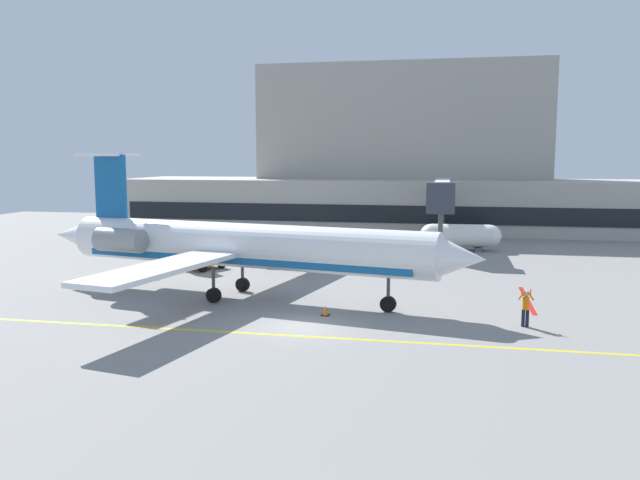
% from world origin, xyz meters
% --- Properties ---
extents(ground, '(120.00, 120.00, 0.11)m').
position_xyz_m(ground, '(0.00, -0.00, -0.05)').
color(ground, gray).
extents(terminal_building, '(66.64, 13.95, 19.87)m').
position_xyz_m(terminal_building, '(1.24, 47.71, 7.55)').
color(terminal_building, '#ADA89E').
rests_on(terminal_building, ground).
extents(jet_bridge_west, '(2.40, 16.51, 6.57)m').
position_xyz_m(jet_bridge_west, '(6.52, 31.04, 5.17)').
color(jet_bridge_west, silver).
rests_on(jet_bridge_west, ground).
extents(regional_jet, '(29.64, 24.89, 9.00)m').
position_xyz_m(regional_jet, '(-5.53, 6.05, 3.31)').
color(regional_jet, white).
rests_on(regional_jet, ground).
extents(baggage_tug, '(4.23, 2.14, 1.99)m').
position_xyz_m(baggage_tug, '(-4.80, 17.78, 0.91)').
color(baggage_tug, '#19389E').
rests_on(baggage_tug, ground).
extents(pushback_tractor, '(3.57, 3.15, 2.17)m').
position_xyz_m(pushback_tractor, '(0.45, 24.37, 0.97)').
color(pushback_tractor, '#E5B20C').
rests_on(pushback_tractor, ground).
extents(belt_loader, '(3.06, 3.47, 2.40)m').
position_xyz_m(belt_loader, '(-11.63, 15.04, 1.06)').
color(belt_loader, '#E5B20C').
rests_on(belt_loader, ground).
extents(fuel_tank, '(7.52, 2.33, 2.49)m').
position_xyz_m(fuel_tank, '(8.33, 29.71, 1.40)').
color(fuel_tank, white).
rests_on(fuel_tank, ground).
extents(marshaller, '(0.83, 0.34, 2.01)m').
position_xyz_m(marshaller, '(11.33, 2.42, 1.03)').
color(marshaller, '#191E33').
rests_on(marshaller, ground).
extents(safety_cone_alpha, '(0.47, 0.47, 0.55)m').
position_xyz_m(safety_cone_alpha, '(-13.27, 10.61, 0.25)').
color(safety_cone_alpha, orange).
rests_on(safety_cone_alpha, ground).
extents(safety_cone_bravo, '(0.47, 0.47, 0.55)m').
position_xyz_m(safety_cone_bravo, '(0.69, 2.68, 0.25)').
color(safety_cone_bravo, orange).
rests_on(safety_cone_bravo, ground).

